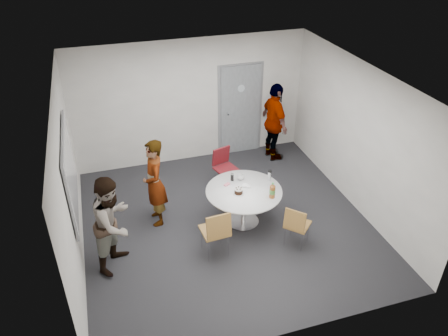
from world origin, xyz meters
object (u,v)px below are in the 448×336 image
object	(u,v)px
whiteboard	(70,171)
person_left	(113,223)
table	(245,195)
chair_near_left	(216,230)
door	(240,110)
person_right	(275,122)
chair_near_right	(296,224)
chair_far	(224,164)
person_main	(155,183)

from	to	relation	value
whiteboard	person_left	size ratio (longest dim) A/B	1.18
table	chair_near_left	size ratio (longest dim) A/B	1.50
door	person_right	xyz separation A→B (m)	(0.61, -0.53, -0.15)
table	chair_near_right	size ratio (longest dim) A/B	1.70
whiteboard	chair_far	bearing A→B (deg)	19.42
person_left	person_right	distance (m)	4.37
door	whiteboard	distance (m)	4.25
chair_far	person_left	bearing A→B (deg)	18.64
table	person_left	xyz separation A→B (m)	(-2.28, -0.38, 0.21)
chair_near_right	person_main	distance (m)	2.51
person_left	person_right	world-z (taller)	person_right
chair_far	person_left	xyz separation A→B (m)	(-2.27, -1.62, 0.29)
chair_near_right	person_left	bearing A→B (deg)	-143.48
table	chair_far	world-z (taller)	table
table	door	bearing A→B (deg)	73.04
table	whiteboard	bearing A→B (deg)	174.74
person_main	person_right	world-z (taller)	person_right
door	chair_near_left	xyz separation A→B (m)	(-1.50, -3.24, -0.48)
chair_near_right	person_left	world-z (taller)	person_left
chair_near_right	person_left	size ratio (longest dim) A/B	0.49
door	person_right	bearing A→B (deg)	-41.03
door	whiteboard	xyz separation A→B (m)	(-3.56, -2.28, 0.42)
whiteboard	chair_near_right	size ratio (longest dim) A/B	2.41
chair_near_left	table	bearing A→B (deg)	39.73
chair_near_left	chair_far	bearing A→B (deg)	65.35
chair_near_left	chair_far	distance (m)	2.07
table	chair_far	size ratio (longest dim) A/B	1.58
person_right	chair_far	bearing A→B (deg)	115.28
door	person_right	world-z (taller)	door
table	chair_far	distance (m)	1.24
whiteboard	chair_near_right	xyz separation A→B (m)	(3.38, -1.12, -0.97)
person_left	person_right	xyz separation A→B (m)	(3.66, 2.39, 0.07)
person_left	table	bearing A→B (deg)	-46.08
person_main	chair_near_left	bearing A→B (deg)	31.53
chair_far	person_main	distance (m)	1.68
chair_near_left	person_right	distance (m)	3.45
person_left	chair_near_right	bearing A→B (deg)	-65.04
door	person_main	distance (m)	3.05
door	chair_far	size ratio (longest dim) A/B	2.50
table	chair_near_right	bearing A→B (deg)	-55.46
chair_near_left	chair_near_right	distance (m)	1.33
chair_near_right	chair_near_left	bearing A→B (deg)	-140.80
table	person_left	size ratio (longest dim) A/B	0.83
table	person_right	xyz separation A→B (m)	(1.39, 2.01, 0.28)
door	chair_near_left	bearing A→B (deg)	-114.88
chair_near_right	whiteboard	bearing A→B (deg)	-152.26
chair_near_right	person_right	size ratio (longest dim) A/B	0.45
whiteboard	person_main	world-z (taller)	whiteboard
chair_near_right	person_main	xyz separation A→B (m)	(-2.08, 1.37, 0.34)
whiteboard	person_right	world-z (taller)	whiteboard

